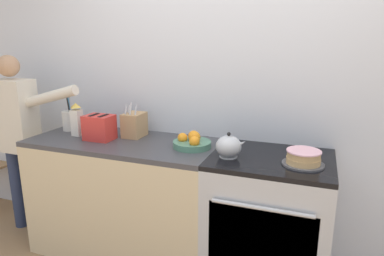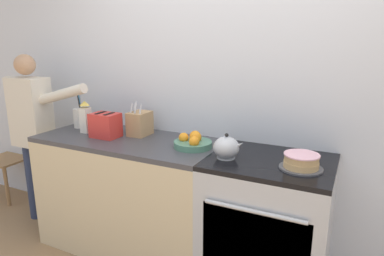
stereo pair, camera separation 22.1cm
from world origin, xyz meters
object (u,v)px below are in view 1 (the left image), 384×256
Objects in this scene: fruit_bowl at (192,142)px; milk_carton at (77,120)px; toaster at (99,127)px; tea_kettle at (229,147)px; stove_range at (268,222)px; knife_block at (134,125)px; layer_cake at (303,158)px; person_baker at (17,130)px; utensil_crock at (69,120)px.

milk_carton is (-0.93, -0.03, 0.08)m from fruit_bowl.
tea_kettle is at bearing -2.81° from toaster.
stove_range is 4.10× the size of toaster.
knife_block is at bearing 39.07° from toaster.
knife_block reaches higher than stove_range.
toaster reaches higher than fruit_bowl.
tea_kettle is 0.82m from knife_block.
layer_cake is 1.67m from milk_carton.
layer_cake is 1.24× the size of tea_kettle.
stove_range is at bearing 1.79° from toaster.
layer_cake is (0.19, -0.07, 0.49)m from stove_range.
person_baker is (-0.60, -0.02, -0.13)m from milk_carton.
milk_carton is 0.17× the size of person_baker.
fruit_bowl is 1.53m from person_baker.
fruit_bowl is 0.71m from toaster.
knife_block is 0.52m from fruit_bowl.
toaster is at bearing -8.75° from milk_carton.
person_baker is (-1.82, 0.07, -0.08)m from tea_kettle.
layer_cake is 0.74m from fruit_bowl.
knife_block is 1.06× the size of milk_carton.
knife_block is 0.59m from utensil_crock.
milk_carton is at bearing -163.39° from knife_block.
utensil_crock is 0.41m from toaster.
person_baker reaches higher than layer_cake.
layer_cake is 1.44m from toaster.
person_baker is (-1.53, -0.04, -0.05)m from fruit_bowl.
toaster is at bearing -174.88° from fruit_bowl.
person_baker is at bearing -172.08° from knife_block.
stove_range is 1.58m from milk_carton.
toaster reaches higher than tea_kettle.
milk_carton is at bearing -31.14° from utensil_crock.
knife_block is (-0.79, 0.21, 0.02)m from tea_kettle.
knife_block is at bearing 8.73° from person_baker.
milk_carton reaches higher than stove_range.
utensil_crock is 0.23× the size of person_baker.
tea_kettle is 0.75× the size of fruit_bowl.
knife_block reaches higher than tea_kettle.
utensil_crock reaches higher than toaster.
person_baker is at bearing -178.36° from fruit_bowl.
person_baker reaches higher than knife_block.
stove_range is 0.60× the size of person_baker.
utensil_crock reaches higher than milk_carton.
milk_carton is at bearing 171.25° from toaster.
person_baker is (-2.07, -0.02, 0.44)m from stove_range.
toaster reaches higher than layer_cake.
utensil_crock is 1.34× the size of milk_carton.
layer_cake is at bearing -1.33° from toaster.
toaster is (-0.99, 0.05, 0.02)m from tea_kettle.
stove_range is 3.69× the size of layer_cake.
utensil_crock is (-1.64, 0.10, 0.54)m from stove_range.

